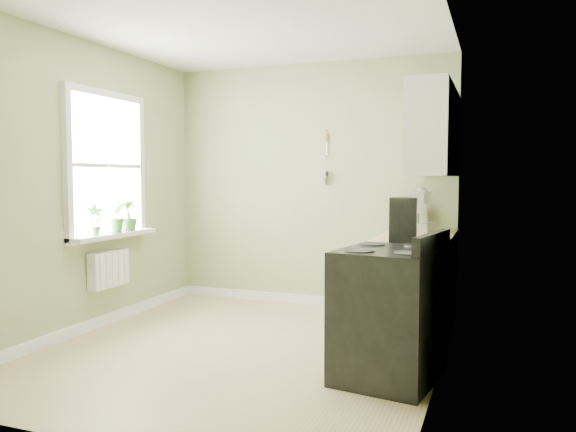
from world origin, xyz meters
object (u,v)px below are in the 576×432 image
(kettle, at_px, (403,218))
(stand_mixer, at_px, (420,213))
(stove, at_px, (389,313))
(coffee_maker, at_px, (403,222))

(kettle, bearing_deg, stand_mixer, -54.62)
(stove, relative_size, coffee_maker, 2.88)
(stove, relative_size, stand_mixer, 2.46)
(kettle, relative_size, coffee_maker, 0.54)
(stand_mixer, height_order, kettle, stand_mixer)
(stove, height_order, kettle, kettle)
(stand_mixer, bearing_deg, stove, -89.48)
(kettle, bearing_deg, stove, -83.40)
(coffee_maker, bearing_deg, stand_mixer, 90.52)
(stove, bearing_deg, kettle, 96.60)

